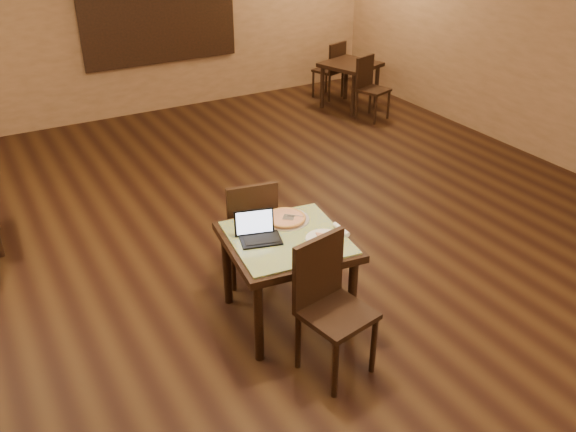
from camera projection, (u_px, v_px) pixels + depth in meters
ground at (305, 273)px, 5.56m from camera, size 10.00×10.00×0.00m
wall_back at (124, 12)px, 8.63m from camera, size 8.00×0.02×3.00m
mural at (158, 6)px, 8.80m from camera, size 2.34×0.05×1.64m
tiled_table at (287, 248)px, 4.68m from camera, size 1.03×1.03×0.76m
chair_main_near at (328, 299)px, 4.25m from camera, size 0.52×0.52×1.03m
chair_main_far at (250, 226)px, 5.19m from camera, size 0.50×0.50×0.99m
laptop at (258, 232)px, 4.59m from camera, size 0.35×0.31×0.21m
plate at (324, 239)px, 4.59m from camera, size 0.28×0.28×0.02m
pizza_slice at (324, 237)px, 4.58m from camera, size 0.22×0.22×0.02m
pizza_pan at (285, 219)px, 4.86m from camera, size 0.39×0.39×0.01m
pizza_whole at (285, 218)px, 4.86m from camera, size 0.33×0.33×0.02m
spatula at (289, 217)px, 4.85m from camera, size 0.22×0.21×0.01m
napkin_roll at (341, 229)px, 4.69m from camera, size 0.04×0.19×0.04m
other_table_a at (350, 71)px, 9.34m from camera, size 0.94×0.94×0.70m
other_table_a_chair_near at (369, 84)px, 8.95m from camera, size 0.50×0.50×0.91m
other_table_a_chair_far at (332, 67)px, 9.79m from camera, size 0.50×0.50×0.91m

